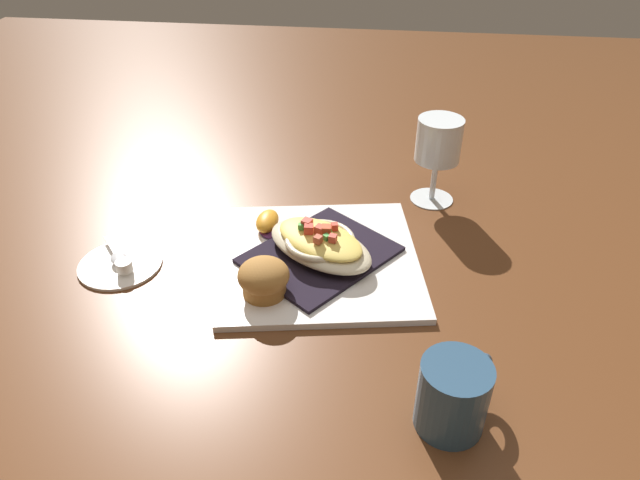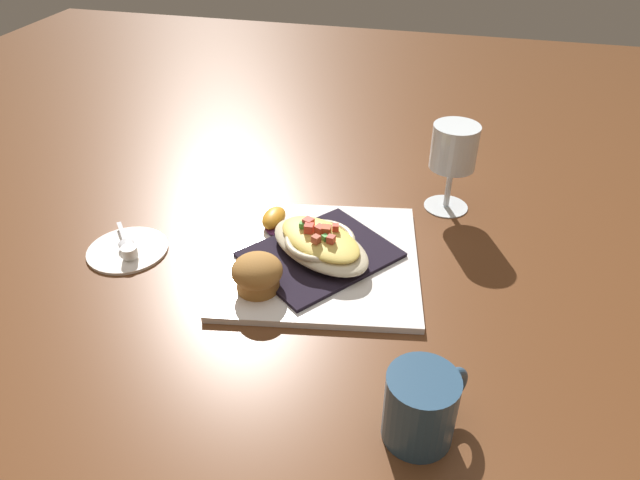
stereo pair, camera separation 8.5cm
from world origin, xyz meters
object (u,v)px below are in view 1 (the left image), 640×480
gratin_dish (320,243)px  orange_garnish (268,223)px  creamer_saucer (120,263)px  muffin (264,278)px  creamer_cup_0 (124,266)px  stemmed_glass (438,145)px  coffee_mug (453,398)px  square_plate (320,259)px  spoon (118,257)px

gratin_dish → orange_garnish: size_ratio=2.89×
gratin_dish → creamer_saucer: gratin_dish is taller
creamer_saucer → muffin: bearing=-101.5°
creamer_saucer → creamer_cup_0: (-0.02, -0.02, 0.01)m
orange_garnish → stemmed_glass: size_ratio=0.46×
gratin_dish → coffee_mug: bearing=-146.9°
stemmed_glass → coffee_mug: bearing=-179.7°
square_plate → spoon: (-0.04, 0.30, 0.01)m
gratin_dish → coffee_mug: coffee_mug is taller
gratin_dish → coffee_mug: 0.32m
coffee_mug → creamer_cup_0: (0.20, 0.46, -0.02)m
muffin → creamer_saucer: size_ratio=0.57×
muffin → stemmed_glass: 0.39m
stemmed_glass → creamer_saucer: 0.55m
muffin → spoon: (0.05, 0.24, -0.02)m
coffee_mug → gratin_dish: bearing=33.1°
square_plate → creamer_saucer: size_ratio=2.36×
coffee_mug → creamer_saucer: bearing=64.6°
spoon → creamer_cup_0: bearing=-140.2°
gratin_dish → orange_garnish: (0.06, 0.09, -0.01)m
creamer_cup_0 → coffee_mug: bearing=-114.1°
square_plate → spoon: bearing=98.0°
spoon → creamer_cup_0: (-0.03, -0.02, 0.00)m
orange_garnish → gratin_dish: bearing=-124.8°
gratin_dish → orange_garnish: bearing=55.2°
muffin → creamer_cup_0: 0.22m
muffin → stemmed_glass: (0.30, -0.24, 0.07)m
coffee_mug → creamer_saucer: size_ratio=0.77×
square_plate → muffin: (-0.09, 0.07, 0.03)m
orange_garnish → stemmed_glass: bearing=-61.9°
square_plate → coffee_mug: size_ratio=3.09×
square_plate → creamer_saucer: bearing=98.8°
coffee_mug → creamer_cup_0: 0.50m
square_plate → stemmed_glass: (0.21, -0.17, 0.10)m
square_plate → creamer_cup_0: size_ratio=12.25×
gratin_dish → muffin: 0.11m
square_plate → orange_garnish: bearing=55.3°
square_plate → creamer_cup_0: 0.29m
orange_garnish → spoon: (-0.11, 0.21, -0.01)m
square_plate → stemmed_glass: size_ratio=1.93×
coffee_mug → stemmed_glass: bearing=0.3°
muffin → creamer_cup_0: (0.03, 0.21, -0.02)m
muffin → orange_garnish: 0.16m
muffin → creamer_saucer: muffin is taller
stemmed_glass → creamer_cup_0: size_ratio=6.35×
stemmed_glass → creamer_cup_0: bearing=121.1°
gratin_dish → creamer_cup_0: 0.29m
gratin_dish → coffee_mug: size_ratio=2.14×
gratin_dish → spoon: gratin_dish is taller
orange_garnish → stemmed_glass: (0.14, -0.27, 0.08)m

